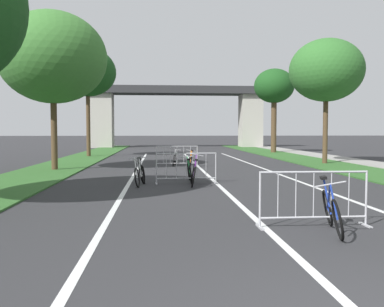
{
  "coord_description": "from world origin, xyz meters",
  "views": [
    {
      "loc": [
        -1.94,
        -3.12,
        1.79
      ],
      "look_at": [
        -0.85,
        10.71,
        1.03
      ],
      "focal_mm": 38.71,
      "sensor_mm": 36.0,
      "label": 1
    }
  ],
  "objects_px": {
    "bicycle_orange_3": "(190,161)",
    "bicycle_silver_6": "(175,159)",
    "tree_left_cypress_far": "(53,58)",
    "bicycle_purple_4": "(194,174)",
    "tree_left_pine_far": "(88,73)",
    "bicycle_green_0": "(189,172)",
    "tree_right_oak_mid": "(326,71)",
    "crowd_barrier_nearest": "(314,200)",
    "crowd_barrier_second": "(186,168)",
    "bicycle_black_1": "(141,172)",
    "crowd_barrier_third": "(177,157)",
    "bicycle_blue_5": "(332,211)",
    "bicycle_white_2": "(140,174)",
    "tree_right_pine_near": "(274,87)"
  },
  "relations": [
    {
      "from": "crowd_barrier_nearest",
      "to": "bicycle_white_2",
      "type": "distance_m",
      "value": 7.08
    },
    {
      "from": "bicycle_orange_3",
      "to": "bicycle_silver_6",
      "type": "height_order",
      "value": "bicycle_silver_6"
    },
    {
      "from": "crowd_barrier_nearest",
      "to": "bicycle_white_2",
      "type": "height_order",
      "value": "crowd_barrier_nearest"
    },
    {
      "from": "tree_right_oak_mid",
      "to": "tree_left_pine_far",
      "type": "bearing_deg",
      "value": 151.75
    },
    {
      "from": "bicycle_black_1",
      "to": "bicycle_green_0",
      "type": "bearing_deg",
      "value": -10.42
    },
    {
      "from": "tree_right_pine_near",
      "to": "bicycle_white_2",
      "type": "height_order",
      "value": "tree_right_pine_near"
    },
    {
      "from": "bicycle_green_0",
      "to": "crowd_barrier_third",
      "type": "bearing_deg",
      "value": 92.14
    },
    {
      "from": "tree_left_cypress_far",
      "to": "crowd_barrier_second",
      "type": "distance_m",
      "value": 8.86
    },
    {
      "from": "tree_left_pine_far",
      "to": "bicycle_green_0",
      "type": "xyz_separation_m",
      "value": [
        5.95,
        -14.73,
        -5.44
      ]
    },
    {
      "from": "bicycle_silver_6",
      "to": "tree_right_oak_mid",
      "type": "bearing_deg",
      "value": -167.77
    },
    {
      "from": "crowd_barrier_third",
      "to": "bicycle_white_2",
      "type": "height_order",
      "value": "crowd_barrier_third"
    },
    {
      "from": "crowd_barrier_second",
      "to": "bicycle_blue_5",
      "type": "relative_size",
      "value": 1.23
    },
    {
      "from": "crowd_barrier_third",
      "to": "bicycle_blue_5",
      "type": "xyz_separation_m",
      "value": [
        2.15,
        -13.57,
        -0.13
      ]
    },
    {
      "from": "tree_right_pine_near",
      "to": "bicycle_blue_5",
      "type": "relative_size",
      "value": 3.97
    },
    {
      "from": "tree_left_pine_far",
      "to": "crowd_barrier_third",
      "type": "distance_m",
      "value": 11.59
    },
    {
      "from": "crowd_barrier_third",
      "to": "tree_right_oak_mid",
      "type": "bearing_deg",
      "value": 8.0
    },
    {
      "from": "crowd_barrier_nearest",
      "to": "bicycle_black_1",
      "type": "xyz_separation_m",
      "value": [
        -3.5,
        6.99,
        -0.16
      ]
    },
    {
      "from": "crowd_barrier_second",
      "to": "bicycle_orange_3",
      "type": "relative_size",
      "value": 1.24
    },
    {
      "from": "bicycle_black_1",
      "to": "bicycle_blue_5",
      "type": "height_order",
      "value": "bicycle_blue_5"
    },
    {
      "from": "bicycle_orange_3",
      "to": "bicycle_blue_5",
      "type": "height_order",
      "value": "bicycle_blue_5"
    },
    {
      "from": "crowd_barrier_nearest",
      "to": "bicycle_green_0",
      "type": "relative_size",
      "value": 1.24
    },
    {
      "from": "tree_left_cypress_far",
      "to": "bicycle_orange_3",
      "type": "xyz_separation_m",
      "value": [
        6.23,
        0.93,
        -4.71
      ]
    },
    {
      "from": "tree_left_cypress_far",
      "to": "tree_right_oak_mid",
      "type": "distance_m",
      "value": 13.9
    },
    {
      "from": "tree_right_oak_mid",
      "to": "bicycle_purple_4",
      "type": "xyz_separation_m",
      "value": [
        -7.8,
        -8.2,
        -4.64
      ]
    },
    {
      "from": "tree_right_oak_mid",
      "to": "bicycle_green_0",
      "type": "relative_size",
      "value": 3.97
    },
    {
      "from": "tree_left_cypress_far",
      "to": "crowd_barrier_nearest",
      "type": "distance_m",
      "value": 14.63
    },
    {
      "from": "tree_left_cypress_far",
      "to": "bicycle_green_0",
      "type": "distance_m",
      "value": 8.83
    },
    {
      "from": "bicycle_black_1",
      "to": "bicycle_blue_5",
      "type": "xyz_separation_m",
      "value": [
        3.65,
        -7.47,
        0.03
      ]
    },
    {
      "from": "tree_left_pine_far",
      "to": "bicycle_green_0",
      "type": "height_order",
      "value": "tree_left_pine_far"
    },
    {
      "from": "bicycle_black_1",
      "to": "bicycle_blue_5",
      "type": "relative_size",
      "value": 0.92
    },
    {
      "from": "crowd_barrier_second",
      "to": "bicycle_green_0",
      "type": "bearing_deg",
      "value": 70.34
    },
    {
      "from": "bicycle_green_0",
      "to": "bicycle_black_1",
      "type": "bearing_deg",
      "value": 178.0
    },
    {
      "from": "crowd_barrier_nearest",
      "to": "tree_right_pine_near",
      "type": "bearing_deg",
      "value": 75.96
    },
    {
      "from": "tree_right_pine_near",
      "to": "crowd_barrier_third",
      "type": "relative_size",
      "value": 3.23
    },
    {
      "from": "crowd_barrier_third",
      "to": "crowd_barrier_second",
      "type": "bearing_deg",
      "value": -89.61
    },
    {
      "from": "tree_right_oak_mid",
      "to": "crowd_barrier_nearest",
      "type": "relative_size",
      "value": 3.2
    },
    {
      "from": "tree_right_oak_mid",
      "to": "crowd_barrier_nearest",
      "type": "distance_m",
      "value": 16.09
    },
    {
      "from": "bicycle_orange_3",
      "to": "tree_left_pine_far",
      "type": "bearing_deg",
      "value": 126.72
    },
    {
      "from": "tree_right_pine_near",
      "to": "crowd_barrier_nearest",
      "type": "bearing_deg",
      "value": -104.04
    },
    {
      "from": "bicycle_orange_3",
      "to": "bicycle_silver_6",
      "type": "bearing_deg",
      "value": 125.42
    },
    {
      "from": "bicycle_blue_5",
      "to": "bicycle_green_0",
      "type": "bearing_deg",
      "value": -61.15
    },
    {
      "from": "tree_left_cypress_far",
      "to": "bicycle_purple_4",
      "type": "distance_m",
      "value": 9.37
    },
    {
      "from": "tree_left_pine_far",
      "to": "bicycle_orange_3",
      "type": "relative_size",
      "value": 4.4
    },
    {
      "from": "bicycle_white_2",
      "to": "bicycle_silver_6",
      "type": "distance_m",
      "value": 7.61
    },
    {
      "from": "bicycle_green_0",
      "to": "bicycle_orange_3",
      "type": "bearing_deg",
      "value": 86.0
    },
    {
      "from": "tree_left_cypress_far",
      "to": "crowd_barrier_nearest",
      "type": "height_order",
      "value": "tree_left_cypress_far"
    },
    {
      "from": "tree_left_pine_far",
      "to": "tree_right_oak_mid",
      "type": "distance_m",
      "value": 15.71
    },
    {
      "from": "tree_left_cypress_far",
      "to": "crowd_barrier_third",
      "type": "height_order",
      "value": "tree_left_cypress_far"
    },
    {
      "from": "tree_right_oak_mid",
      "to": "crowd_barrier_third",
      "type": "height_order",
      "value": "tree_right_oak_mid"
    },
    {
      "from": "tree_right_pine_near",
      "to": "bicycle_blue_5",
      "type": "distance_m",
      "value": 27.3
    }
  ]
}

